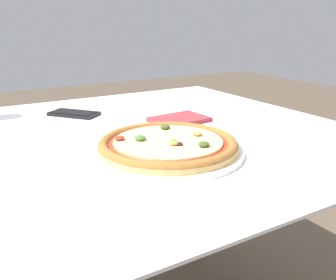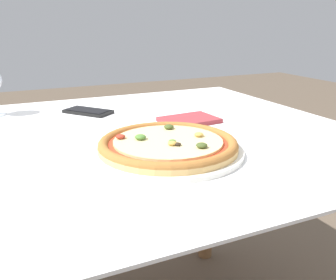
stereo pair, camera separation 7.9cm
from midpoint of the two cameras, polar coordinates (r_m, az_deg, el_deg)
dining_table at (r=0.91m, az=-18.37°, el=-5.69°), size 1.46×0.98×0.73m
pizza_plate at (r=0.79m, az=-2.85°, el=-0.93°), size 0.32×0.32×0.04m
cell_phone at (r=1.15m, az=-16.05°, el=3.87°), size 0.14×0.16×0.01m
napkin_folded at (r=1.04m, az=-0.42°, el=3.11°), size 0.16×0.12×0.01m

